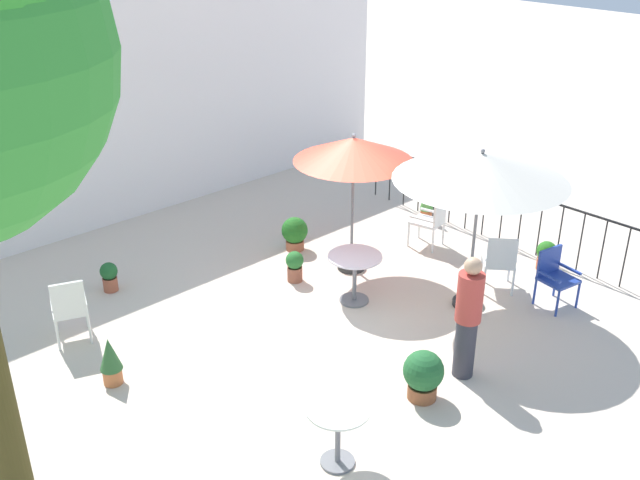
# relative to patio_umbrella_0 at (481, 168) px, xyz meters

# --- Properties ---
(ground_plane) EXTENTS (60.00, 60.00, 0.00)m
(ground_plane) POSITION_rel_patio_umbrella_0_xyz_m (-1.44, 1.11, -2.13)
(ground_plane) COLOR beige
(villa_facade) EXTENTS (11.28, 0.30, 4.00)m
(villa_facade) POSITION_rel_patio_umbrella_0_xyz_m (-1.44, 6.29, -0.13)
(villa_facade) COLOR white
(villa_facade) RESTS_ON ground
(terrace_railing) EXTENTS (0.03, 5.84, 1.01)m
(terrace_railing) POSITION_rel_patio_umbrella_0_xyz_m (2.15, 1.11, -1.45)
(terrace_railing) COLOR black
(terrace_railing) RESTS_ON ground
(patio_umbrella_0) EXTENTS (2.38, 2.38, 2.40)m
(patio_umbrella_0) POSITION_rel_patio_umbrella_0_xyz_m (0.00, 0.00, 0.00)
(patio_umbrella_0) COLOR #2D2D2D
(patio_umbrella_0) RESTS_ON ground
(patio_umbrella_1) EXTENTS (1.83, 1.83, 2.25)m
(patio_umbrella_1) POSITION_rel_patio_umbrella_0_xyz_m (-0.43, 1.98, -0.15)
(patio_umbrella_1) COLOR #2D2D2D
(patio_umbrella_1) RESTS_ON ground
(cafe_table_0) EXTENTS (0.68, 0.68, 0.73)m
(cafe_table_0) POSITION_rel_patio_umbrella_0_xyz_m (-3.67, -1.04, -1.63)
(cafe_table_0) COLOR white
(cafe_table_0) RESTS_ON ground
(cafe_table_1) EXTENTS (0.79, 0.79, 0.75)m
(cafe_table_1) POSITION_rel_patio_umbrella_0_xyz_m (-1.13, 1.22, -1.60)
(cafe_table_1) COLOR silver
(cafe_table_1) RESTS_ON ground
(patio_chair_0) EXTENTS (0.59, 0.62, 0.96)m
(patio_chair_0) POSITION_rel_patio_umbrella_0_xyz_m (-4.64, 3.03, -1.59)
(patio_chair_0) COLOR silver
(patio_chair_0) RESTS_ON ground
(patio_chair_1) EXTENTS (0.54, 0.58, 0.85)m
(patio_chair_1) POSITION_rel_patio_umbrella_0_xyz_m (1.12, 1.63, -1.63)
(patio_chair_1) COLOR white
(patio_chair_1) RESTS_ON ground
(patio_chair_2) EXTENTS (0.67, 0.66, 0.93)m
(patio_chair_2) POSITION_rel_patio_umbrella_0_xyz_m (0.67, -0.04, -1.60)
(patio_chair_2) COLOR silver
(patio_chair_2) RESTS_ON ground
(patio_chair_3) EXTENTS (0.54, 0.53, 0.86)m
(patio_chair_3) POSITION_rel_patio_umbrella_0_xyz_m (0.93, -0.80, -1.63)
(patio_chair_3) COLOR #233D99
(patio_chair_3) RESTS_ON ground
(potted_plant_0) EXTENTS (0.28, 0.28, 0.50)m
(potted_plant_0) POSITION_rel_patio_umbrella_0_xyz_m (-1.36, 2.28, -1.86)
(potted_plant_0) COLOR brown
(potted_plant_0) RESTS_ON ground
(potted_plant_1) EXTENTS (0.44, 0.44, 0.57)m
(potted_plant_1) POSITION_rel_patio_umbrella_0_xyz_m (-0.63, 3.11, -1.82)
(potted_plant_1) COLOR #A0563B
(potted_plant_1) RESTS_ON ground
(potted_plant_2) EXTENTS (0.32, 0.32, 0.48)m
(potted_plant_2) POSITION_rel_patio_umbrella_0_xyz_m (1.82, -0.16, -1.88)
(potted_plant_2) COLOR #A75235
(potted_plant_2) RESTS_ON ground
(potted_plant_3) EXTENTS (0.28, 0.28, 0.64)m
(potted_plant_3) POSITION_rel_patio_umbrella_0_xyz_m (-4.72, 1.85, -1.79)
(potted_plant_3) COLOR #C36C3D
(potted_plant_3) RESTS_ON ground
(potted_plant_4) EXTENTS (0.25, 0.25, 0.87)m
(potted_plant_4) POSITION_rel_patio_umbrella_0_xyz_m (1.92, 2.37, -1.68)
(potted_plant_4) COLOR #BE582F
(potted_plant_4) RESTS_ON ground
(potted_plant_5) EXTENTS (0.49, 0.49, 0.63)m
(potted_plant_5) POSITION_rel_patio_umbrella_0_xyz_m (-2.16, -0.94, -1.79)
(potted_plant_5) COLOR brown
(potted_plant_5) RESTS_ON ground
(potted_plant_6) EXTENTS (0.26, 0.26, 0.46)m
(potted_plant_6) POSITION_rel_patio_umbrella_0_xyz_m (-3.60, 3.96, -1.88)
(potted_plant_6) COLOR #A7543B
(potted_plant_6) RESTS_ON ground
(standing_person) EXTENTS (0.32, 0.32, 1.64)m
(standing_person) POSITION_rel_patio_umbrella_0_xyz_m (-1.43, -0.98, -1.28)
(standing_person) COLOR #33333D
(standing_person) RESTS_ON ground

